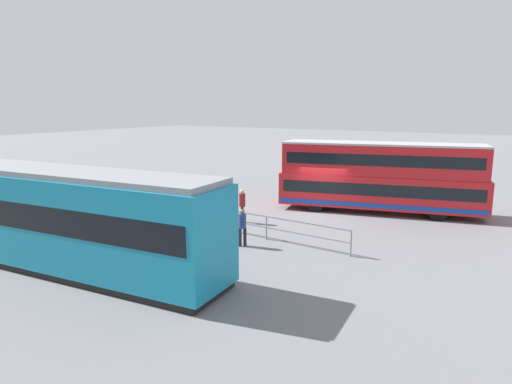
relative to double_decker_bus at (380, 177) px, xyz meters
name	(u,v)px	position (x,y,z in m)	size (l,w,h in m)	color
ground_plane	(318,214)	(2.62, 2.24, -1.96)	(160.00, 160.00, 0.00)	slate
double_decker_bus	(380,177)	(0.00, 0.00, 0.00)	(11.15, 4.86, 3.85)	red
tram_yellow	(61,217)	(7.24, 14.67, -0.08)	(13.39, 3.68, 3.64)	teal
pedestrian_near_railing	(242,203)	(5.21, 5.88, -0.98)	(0.43, 0.43, 1.71)	black
pedestrian_crossing	(242,225)	(3.07, 9.13, -1.05)	(0.45, 0.45, 1.60)	black
pedestrian_railing	(266,223)	(2.68, 7.78, -1.22)	(8.02, 0.58, 1.08)	gray
info_sign	(167,192)	(7.77, 8.52, -0.22)	(1.17, 0.28, 2.51)	slate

